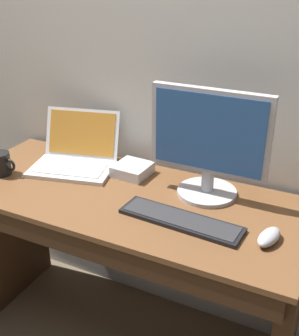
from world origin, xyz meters
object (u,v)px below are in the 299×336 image
laptop_white (75,159)px  external_drive_box (132,170)px  external_monitor (209,143)px  computer_mouse (269,237)px  coffee_mug (1,164)px  wired_keyboard (181,220)px

laptop_white → external_drive_box: bearing=10.3°
external_monitor → computer_mouse: bearing=-35.2°
external_drive_box → coffee_mug: (-0.51, -0.24, 0.03)m
computer_mouse → coffee_mug: (-1.14, -0.01, 0.03)m
external_monitor → coffee_mug: external_monitor is taller
laptop_white → external_drive_box: 0.27m
external_drive_box → computer_mouse: bearing=-20.5°
wired_keyboard → coffee_mug: 0.84m
external_drive_box → coffee_mug: size_ratio=1.15×
computer_mouse → wired_keyboard: bearing=-164.2°
laptop_white → coffee_mug: (-0.24, -0.20, 0.01)m
computer_mouse → external_drive_box: 0.67m
coffee_mug → computer_mouse: bearing=0.3°
external_drive_box → coffee_mug: bearing=-154.4°
laptop_white → wired_keyboard: laptop_white is taller
wired_keyboard → coffee_mug: coffee_mug is taller
external_monitor → external_drive_box: external_monitor is taller
wired_keyboard → laptop_white: bearing=161.0°
external_monitor → computer_mouse: 0.41m
computer_mouse → coffee_mug: bearing=-166.9°
external_drive_box → coffee_mug: 0.56m
laptop_white → external_monitor: (0.61, 0.01, 0.18)m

